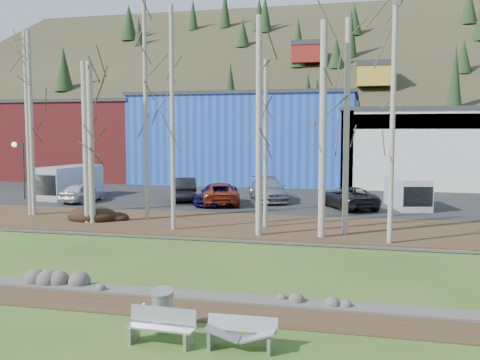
% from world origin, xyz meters
% --- Properties ---
extents(ground, '(200.00, 200.00, 0.00)m').
position_xyz_m(ground, '(0.00, 0.00, 0.00)').
color(ground, '#2D4B1A').
rests_on(ground, ground).
extents(dirt_strip, '(80.00, 1.80, 0.03)m').
position_xyz_m(dirt_strip, '(0.00, 2.10, 0.01)').
color(dirt_strip, '#382616').
rests_on(dirt_strip, ground).
extents(near_bank_rocks, '(80.00, 0.80, 0.50)m').
position_xyz_m(near_bank_rocks, '(0.00, 3.10, 0.00)').
color(near_bank_rocks, '#47423D').
rests_on(near_bank_rocks, ground).
extents(river, '(80.00, 8.00, 0.90)m').
position_xyz_m(river, '(0.00, 7.20, 0.00)').
color(river, '#132231').
rests_on(river, ground).
extents(far_bank_rocks, '(80.00, 0.80, 0.46)m').
position_xyz_m(far_bank_rocks, '(0.00, 11.30, 0.00)').
color(far_bank_rocks, '#47423D').
rests_on(far_bank_rocks, ground).
extents(far_bank, '(80.00, 7.00, 0.15)m').
position_xyz_m(far_bank, '(0.00, 14.50, 0.07)').
color(far_bank, '#382616').
rests_on(far_bank, ground).
extents(parking_lot, '(80.00, 14.00, 0.14)m').
position_xyz_m(parking_lot, '(0.00, 25.00, 0.07)').
color(parking_lot, black).
rests_on(parking_lot, ground).
extents(building_brick, '(16.32, 12.24, 7.80)m').
position_xyz_m(building_brick, '(-24.00, 39.00, 3.91)').
color(building_brick, maroon).
rests_on(building_brick, ground).
extents(building_blue, '(20.40, 12.24, 8.30)m').
position_xyz_m(building_blue, '(-6.00, 39.00, 4.16)').
color(building_blue, '#213FAB').
rests_on(building_blue, ground).
extents(building_white, '(18.36, 12.24, 6.80)m').
position_xyz_m(building_white, '(12.00, 38.98, 3.41)').
color(building_white, silver).
rests_on(building_white, ground).
extents(hillside, '(160.00, 72.00, 35.00)m').
position_xyz_m(hillside, '(0.00, 84.00, 17.50)').
color(hillside, '#2D2C1B').
rests_on(hillside, ground).
extents(bench_intact, '(1.63, 0.56, 0.81)m').
position_xyz_m(bench_intact, '(0.54, -0.29, 0.40)').
color(bench_intact, '#B7B9BC').
rests_on(bench_intact, ground).
extents(bench_damaged, '(1.60, 0.56, 0.71)m').
position_xyz_m(bench_damaged, '(2.37, -0.17, 0.36)').
color(bench_damaged, '#B7B9BC').
rests_on(bench_damaged, ground).
extents(litter_bin, '(0.58, 0.58, 0.92)m').
position_xyz_m(litter_bin, '(0.26, 0.50, 0.46)').
color(litter_bin, '#B7B9BC').
rests_on(litter_bin, ground).
extents(seagull, '(0.38, 0.19, 0.28)m').
position_xyz_m(seagull, '(-0.80, 1.49, 0.15)').
color(seagull, gold).
rests_on(seagull, ground).
extents(dirt_mound, '(2.75, 1.94, 0.54)m').
position_xyz_m(dirt_mound, '(-9.05, 14.06, 0.42)').
color(dirt_mound, black).
rests_on(dirt_mound, far_bank).
extents(birch_0, '(0.24, 0.24, 10.16)m').
position_xyz_m(birch_0, '(-13.12, 14.94, 5.23)').
color(birch_0, '#B0AC9E').
rests_on(birch_0, far_bank).
extents(birch_1, '(0.22, 0.22, 12.16)m').
position_xyz_m(birch_1, '(-6.36, 15.10, 6.23)').
color(birch_1, '#B0AC9E').
rests_on(birch_1, far_bank).
extents(birch_2, '(0.30, 0.30, 8.17)m').
position_xyz_m(birch_2, '(-8.88, 13.28, 4.24)').
color(birch_2, '#B0AC9E').
rests_on(birch_2, far_bank).
extents(birch_3, '(0.22, 0.22, 10.50)m').
position_xyz_m(birch_3, '(-3.91, 12.50, 5.40)').
color(birch_3, '#B0AC9E').
rests_on(birch_3, far_bank).
extents(birch_4, '(0.27, 0.27, 9.74)m').
position_xyz_m(birch_4, '(0.33, 12.07, 5.02)').
color(birch_4, '#B0AC9E').
rests_on(birch_4, far_bank).
extents(birch_5, '(0.20, 0.20, 8.11)m').
position_xyz_m(birch_5, '(0.23, 14.22, 4.21)').
color(birch_5, '#B0AC9E').
rests_on(birch_5, far_bank).
extents(birch_6, '(0.21, 0.21, 10.41)m').
position_xyz_m(birch_6, '(6.04, 11.59, 5.36)').
color(birch_6, '#B0AC9E').
rests_on(birch_6, far_bank).
extents(birch_7, '(0.31, 0.31, 9.43)m').
position_xyz_m(birch_7, '(3.14, 12.26, 4.86)').
color(birch_7, '#B0AC9E').
rests_on(birch_7, far_bank).
extents(birch_8, '(0.27, 0.27, 9.66)m').
position_xyz_m(birch_8, '(4.12, 13.18, 4.98)').
color(birch_8, '#B0AC9E').
rests_on(birch_8, far_bank).
extents(birch_10, '(0.30, 0.30, 8.17)m').
position_xyz_m(birch_10, '(-8.60, 13.28, 4.24)').
color(birch_10, '#B0AC9E').
rests_on(birch_10, far_bank).
extents(birch_11, '(0.24, 0.24, 10.16)m').
position_xyz_m(birch_11, '(-13.34, 14.94, 5.23)').
color(birch_11, '#B0AC9E').
rests_on(birch_11, far_bank).
extents(street_lamp, '(1.47, 0.65, 3.95)m').
position_xyz_m(street_lamp, '(-17.99, 20.99, 3.25)').
color(street_lamp, '#262628').
rests_on(street_lamp, parking_lot).
extents(car_0, '(1.83, 3.90, 1.29)m').
position_xyz_m(car_0, '(-13.25, 20.50, 0.79)').
color(car_0, silver).
rests_on(car_0, parking_lot).
extents(car_1, '(3.22, 5.00, 1.56)m').
position_xyz_m(car_1, '(-7.11, 22.99, 0.92)').
color(car_1, black).
rests_on(car_1, parking_lot).
extents(car_2, '(3.63, 5.36, 1.36)m').
position_xyz_m(car_2, '(-4.10, 21.57, 0.82)').
color(car_2, '#9A3219').
rests_on(car_2, parking_lot).
extents(car_3, '(3.75, 5.71, 1.54)m').
position_xyz_m(car_3, '(-1.37, 23.86, 0.91)').
color(car_3, gray).
rests_on(car_3, parking_lot).
extents(car_4, '(2.15, 4.40, 1.44)m').
position_xyz_m(car_4, '(-4.25, 21.24, 0.86)').
color(car_4, '#100E45').
rests_on(car_4, parking_lot).
extents(car_5, '(4.14, 5.29, 1.34)m').
position_xyz_m(car_5, '(3.97, 21.56, 0.81)').
color(car_5, '#242426').
rests_on(car_5, parking_lot).
extents(van_white, '(2.66, 4.57, 1.87)m').
position_xyz_m(van_white, '(7.55, 22.48, 1.08)').
color(van_white, white).
rests_on(van_white, parking_lot).
extents(van_grey, '(2.83, 5.32, 2.22)m').
position_xyz_m(van_grey, '(-15.47, 22.31, 1.25)').
color(van_grey, silver).
rests_on(van_grey, parking_lot).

